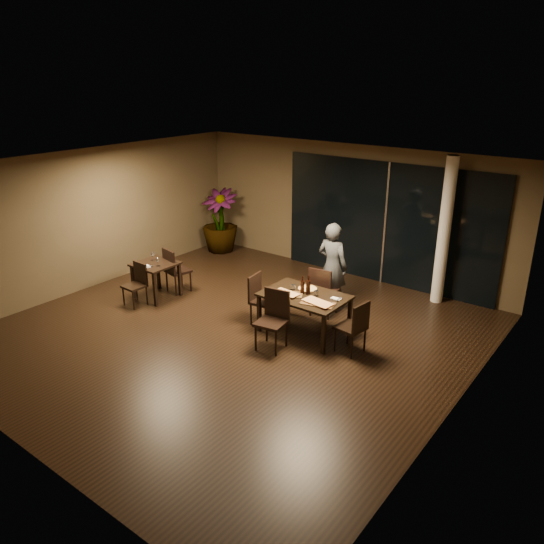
% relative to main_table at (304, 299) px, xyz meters
% --- Properties ---
extents(ground, '(8.00, 8.00, 0.00)m').
position_rel_main_table_xyz_m(ground, '(-1.00, -0.80, -0.68)').
color(ground, black).
rests_on(ground, ground).
extents(wall_back, '(8.00, 0.10, 3.00)m').
position_rel_main_table_xyz_m(wall_back, '(-1.00, 3.25, 0.82)').
color(wall_back, '#493B27').
rests_on(wall_back, ground).
extents(wall_front, '(8.00, 0.10, 3.00)m').
position_rel_main_table_xyz_m(wall_front, '(-1.00, -4.85, 0.82)').
color(wall_front, '#493B27').
rests_on(wall_front, ground).
extents(wall_left, '(0.10, 8.00, 3.00)m').
position_rel_main_table_xyz_m(wall_left, '(-5.05, -0.80, 0.82)').
color(wall_left, '#493B27').
rests_on(wall_left, ground).
extents(wall_right, '(0.10, 8.00, 3.00)m').
position_rel_main_table_xyz_m(wall_right, '(3.05, -0.80, 0.82)').
color(wall_right, '#493B27').
rests_on(wall_right, ground).
extents(ceiling, '(8.00, 8.00, 0.04)m').
position_rel_main_table_xyz_m(ceiling, '(-1.00, -0.80, 2.34)').
color(ceiling, white).
rests_on(ceiling, wall_back).
extents(window_panel, '(5.00, 0.06, 2.70)m').
position_rel_main_table_xyz_m(window_panel, '(0.00, 3.16, 0.67)').
color(window_panel, black).
rests_on(window_panel, ground).
extents(column, '(0.24, 0.24, 3.00)m').
position_rel_main_table_xyz_m(column, '(1.40, 2.85, 0.82)').
color(column, white).
rests_on(column, ground).
extents(main_table, '(1.50, 1.00, 0.75)m').
position_rel_main_table_xyz_m(main_table, '(0.00, 0.00, 0.00)').
color(main_table, black).
rests_on(main_table, ground).
extents(side_table, '(0.80, 0.80, 0.75)m').
position_rel_main_table_xyz_m(side_table, '(-3.40, -0.50, -0.05)').
color(side_table, black).
rests_on(side_table, ground).
extents(chair_main_far, '(0.52, 0.52, 1.01)m').
position_rel_main_table_xyz_m(chair_main_far, '(-0.12, 0.80, -0.11)').
color(chair_main_far, black).
rests_on(chair_main_far, ground).
extents(chair_main_near, '(0.54, 0.54, 1.03)m').
position_rel_main_table_xyz_m(chair_main_near, '(-0.13, -0.74, -0.10)').
color(chair_main_near, black).
rests_on(chair_main_near, ground).
extents(chair_main_left, '(0.49, 0.49, 0.95)m').
position_rel_main_table_xyz_m(chair_main_left, '(-0.90, -0.14, -0.14)').
color(chair_main_left, black).
rests_on(chair_main_left, ground).
extents(chair_main_right, '(0.49, 0.49, 0.94)m').
position_rel_main_table_xyz_m(chair_main_right, '(1.09, -0.11, -0.15)').
color(chair_main_right, black).
rests_on(chair_main_right, ground).
extents(chair_side_far, '(0.54, 0.54, 0.98)m').
position_rel_main_table_xyz_m(chair_side_far, '(-3.28, -0.09, -0.13)').
color(chair_side_far, black).
rests_on(chair_side_far, ground).
extents(chair_side_near, '(0.42, 0.42, 0.87)m').
position_rel_main_table_xyz_m(chair_side_near, '(-3.42, -0.99, -0.19)').
color(chair_side_near, black).
rests_on(chair_side_near, ground).
extents(diner, '(0.61, 0.41, 1.77)m').
position_rel_main_table_xyz_m(diner, '(-0.18, 1.24, 0.21)').
color(diner, '#323437').
rests_on(diner, ground).
extents(potted_plant, '(1.09, 1.09, 1.65)m').
position_rel_main_table_xyz_m(potted_plant, '(-4.40, 2.58, 0.15)').
color(potted_plant, '#20531B').
rests_on(potted_plant, ground).
extents(pizza_board_left, '(0.64, 0.52, 0.01)m').
position_rel_main_table_xyz_m(pizza_board_left, '(-0.27, -0.18, 0.08)').
color(pizza_board_left, '#4A3117').
rests_on(pizza_board_left, main_table).
extents(pizza_board_right, '(0.63, 0.40, 0.01)m').
position_rel_main_table_xyz_m(pizza_board_right, '(0.40, -0.19, 0.08)').
color(pizza_board_right, '#4B3018').
rests_on(pizza_board_right, main_table).
extents(oblong_pizza_left, '(0.46, 0.24, 0.02)m').
position_rel_main_table_xyz_m(oblong_pizza_left, '(-0.27, -0.18, 0.10)').
color(oblong_pizza_left, '#691B09').
rests_on(oblong_pizza_left, pizza_board_left).
extents(oblong_pizza_right, '(0.54, 0.30, 0.02)m').
position_rel_main_table_xyz_m(oblong_pizza_right, '(0.40, -0.19, 0.10)').
color(oblong_pizza_right, maroon).
rests_on(oblong_pizza_right, pizza_board_right).
extents(round_pizza, '(0.33, 0.33, 0.01)m').
position_rel_main_table_xyz_m(round_pizza, '(-0.11, 0.25, 0.08)').
color(round_pizza, red).
rests_on(round_pizza, main_table).
extents(bottle_a, '(0.07, 0.07, 0.33)m').
position_rel_main_table_xyz_m(bottle_a, '(-0.07, 0.03, 0.24)').
color(bottle_a, black).
rests_on(bottle_a, main_table).
extents(bottle_b, '(0.06, 0.06, 0.26)m').
position_rel_main_table_xyz_m(bottle_b, '(0.02, 0.06, 0.21)').
color(bottle_b, black).
rests_on(bottle_b, main_table).
extents(bottle_c, '(0.08, 0.08, 0.35)m').
position_rel_main_table_xyz_m(bottle_c, '(0.02, 0.08, 0.25)').
color(bottle_c, black).
rests_on(bottle_c, main_table).
extents(tumbler_left, '(0.08, 0.08, 0.10)m').
position_rel_main_table_xyz_m(tumbler_left, '(-0.30, 0.06, 0.12)').
color(tumbler_left, white).
rests_on(tumbler_left, main_table).
extents(tumbler_right, '(0.08, 0.08, 0.10)m').
position_rel_main_table_xyz_m(tumbler_right, '(0.18, 0.09, 0.12)').
color(tumbler_right, white).
rests_on(tumbler_right, main_table).
extents(napkin_near, '(0.20, 0.14, 0.01)m').
position_rel_main_table_xyz_m(napkin_near, '(0.53, -0.11, 0.08)').
color(napkin_near, silver).
rests_on(napkin_near, main_table).
extents(napkin_far, '(0.18, 0.10, 0.01)m').
position_rel_main_table_xyz_m(napkin_far, '(0.54, 0.18, 0.08)').
color(napkin_far, white).
rests_on(napkin_far, main_table).
extents(wine_glass_a, '(0.08, 0.08, 0.18)m').
position_rel_main_table_xyz_m(wine_glass_a, '(-3.57, -0.41, 0.16)').
color(wine_glass_a, white).
rests_on(wine_glass_a, side_table).
extents(wine_glass_b, '(0.08, 0.08, 0.18)m').
position_rel_main_table_xyz_m(wine_glass_b, '(-3.22, -0.58, 0.16)').
color(wine_glass_b, white).
rests_on(wine_glass_b, side_table).
extents(side_napkin, '(0.21, 0.16, 0.01)m').
position_rel_main_table_xyz_m(side_napkin, '(-3.38, -0.74, 0.08)').
color(side_napkin, white).
rests_on(side_napkin, side_table).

